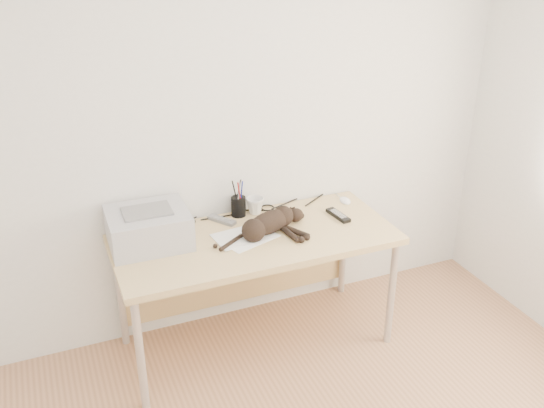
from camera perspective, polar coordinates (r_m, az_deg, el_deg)
name	(u,v)px	position (r m, az deg, el deg)	size (l,w,h in m)	color
wall_back	(232,124)	(3.53, -3.79, 7.55)	(3.50, 3.50, 0.00)	white
desk	(250,250)	(3.57, -2.04, -4.34)	(1.60, 0.70, 0.74)	tan
printer	(148,227)	(3.39, -11.55, -2.18)	(0.44, 0.38, 0.21)	#ADADB2
papers	(245,237)	(3.43, -2.56, -3.12)	(0.38, 0.30, 0.01)	white
cat	(268,225)	(3.44, -0.40, -1.95)	(0.60, 0.31, 0.14)	black
mug	(255,206)	(3.68, -1.61, -0.16)	(0.11, 0.11, 0.10)	white
pen_cup	(238,206)	(3.65, -3.18, -0.19)	(0.09, 0.09, 0.23)	black
remote_grey	(222,220)	(3.61, -4.76, -1.52)	(0.05, 0.18, 0.02)	slate
remote_black	(338,215)	(3.68, 6.24, -1.06)	(0.05, 0.19, 0.02)	black
mouse	(345,199)	(3.87, 6.89, 0.47)	(0.06, 0.11, 0.04)	white
cable_tangle	(237,213)	(3.70, -3.29, -0.87)	(1.36, 0.09, 0.01)	black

